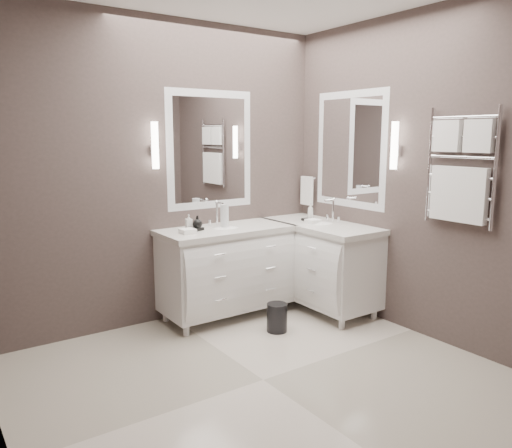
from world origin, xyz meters
TOP-DOWN VIEW (x-y plane):
  - floor at (0.00, 0.00)m, footprint 3.20×3.00m
  - wall_back at (0.00, 1.50)m, footprint 3.20×0.01m
  - wall_front at (0.00, -1.50)m, footprint 3.20×0.01m
  - wall_right at (1.60, 0.00)m, footprint 0.01×3.00m
  - vanity_back at (0.45, 1.23)m, footprint 1.24×0.59m
  - vanity_right at (1.33, 0.90)m, footprint 0.59×1.24m
  - mirror_back at (0.45, 1.49)m, footprint 0.90×0.02m
  - mirror_right at (1.59, 0.80)m, footprint 0.02×0.90m
  - sconce_back at (-0.13, 1.43)m, footprint 0.06×0.06m
  - sconce_right at (1.53, 0.22)m, footprint 0.06×0.06m
  - towel_bar_corner at (1.54, 1.36)m, footprint 0.03×0.22m
  - towel_ladder at (1.55, -0.40)m, footprint 0.06×0.58m
  - waste_bin at (0.61, 0.65)m, footprint 0.21×0.21m
  - amenity_tray_back at (0.13, 1.26)m, footprint 0.19×0.17m
  - amenity_tray_right at (1.32, 1.05)m, footprint 0.12×0.15m
  - water_bottle at (0.43, 1.21)m, footprint 0.08×0.08m
  - soap_bottle_a at (0.10, 1.28)m, footprint 0.06×0.06m
  - soap_bottle_b at (0.16, 1.23)m, footprint 0.10×0.10m
  - soap_bottle_c at (1.32, 1.05)m, footprint 0.06×0.06m

SIDE VIEW (x-z plane):
  - floor at x=0.00m, z-range -0.01..0.00m
  - waste_bin at x=0.61m, z-range 0.00..0.25m
  - vanity_back at x=0.45m, z-range 0.00..0.97m
  - vanity_right at x=1.33m, z-range 0.00..0.97m
  - amenity_tray_right at x=1.32m, z-range 0.85..0.87m
  - amenity_tray_back at x=0.13m, z-range 0.85..0.87m
  - soap_bottle_b at x=0.16m, z-range 0.87..0.99m
  - soap_bottle_a at x=0.10m, z-range 0.87..0.99m
  - soap_bottle_c at x=1.32m, z-range 0.87..1.03m
  - water_bottle at x=0.43m, z-range 0.85..1.07m
  - towel_bar_corner at x=1.54m, z-range 0.97..1.27m
  - wall_back at x=0.00m, z-range 0.00..2.70m
  - wall_front at x=0.00m, z-range 0.00..2.70m
  - wall_right at x=1.60m, z-range 0.00..2.70m
  - towel_ladder at x=1.55m, z-range 0.94..1.84m
  - mirror_back at x=0.45m, z-range 1.00..2.10m
  - mirror_right at x=1.59m, z-range 1.00..2.10m
  - sconce_back at x=-0.13m, z-range 1.39..1.79m
  - sconce_right at x=1.53m, z-range 1.39..1.79m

